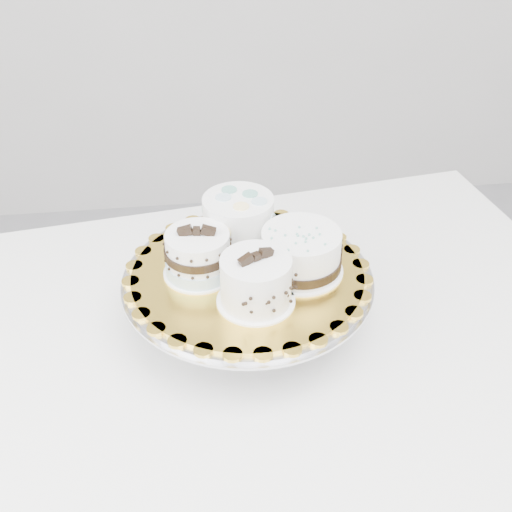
{
  "coord_description": "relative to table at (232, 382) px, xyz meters",
  "views": [
    {
      "loc": [
        -0.05,
        -0.59,
        1.4
      ],
      "look_at": [
        0.04,
        0.14,
        0.87
      ],
      "focal_mm": 45.0,
      "sensor_mm": 36.0,
      "label": 1
    }
  ],
  "objects": [
    {
      "name": "table",
      "position": [
        0.0,
        0.0,
        0.0
      ],
      "size": [
        1.27,
        0.94,
        0.75
      ],
      "rotation": [
        0.0,
        0.0,
        0.14
      ],
      "color": "white",
      "rests_on": "floor"
    },
    {
      "name": "cake_stand",
      "position": [
        0.03,
        0.04,
        0.15
      ],
      "size": [
        0.36,
        0.36,
        0.1
      ],
      "color": "gray",
      "rests_on": "table"
    },
    {
      "name": "cake_board",
      "position": [
        0.03,
        0.04,
        0.18
      ],
      "size": [
        0.42,
        0.42,
        0.0
      ],
      "primitive_type": "cylinder",
      "rotation": [
        0.0,
        0.0,
        0.36
      ],
      "color": "gold",
      "rests_on": "cake_stand"
    },
    {
      "name": "cake_swirl",
      "position": [
        0.03,
        -0.03,
        0.22
      ],
      "size": [
        0.12,
        0.12,
        0.08
      ],
      "rotation": [
        0.0,
        0.0,
        0.44
      ],
      "color": "white",
      "rests_on": "cake_board"
    },
    {
      "name": "cake_banded",
      "position": [
        -0.04,
        0.04,
        0.21
      ],
      "size": [
        0.1,
        0.1,
        0.08
      ],
      "rotation": [
        0.0,
        0.0,
        -0.12
      ],
      "color": "white",
      "rests_on": "cake_board"
    },
    {
      "name": "cake_dots",
      "position": [
        0.02,
        0.11,
        0.22
      ],
      "size": [
        0.13,
        0.13,
        0.08
      ],
      "rotation": [
        0.0,
        0.0,
        -0.17
      ],
      "color": "white",
      "rests_on": "cake_board"
    },
    {
      "name": "cake_ribbon",
      "position": [
        0.1,
        0.03,
        0.21
      ],
      "size": [
        0.14,
        0.14,
        0.07
      ],
      "rotation": [
        0.0,
        0.0,
        -0.29
      ],
      "color": "white",
      "rests_on": "cake_board"
    }
  ]
}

